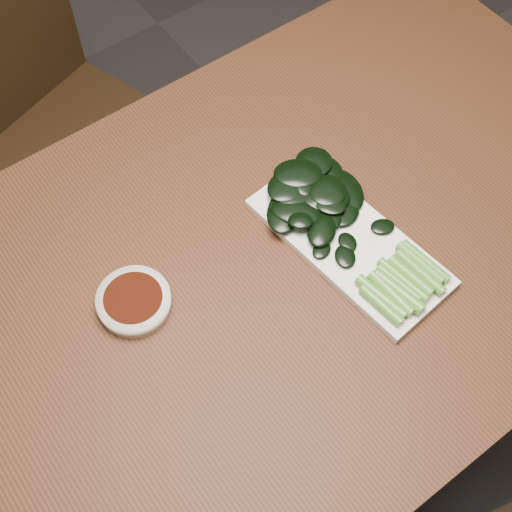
# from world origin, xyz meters

# --- Properties ---
(ground) EXTENTS (6.00, 6.00, 0.00)m
(ground) POSITION_xyz_m (0.00, 0.00, 0.00)
(ground) COLOR #2E2B2C
(ground) RESTS_ON ground
(table) EXTENTS (1.40, 0.80, 0.75)m
(table) POSITION_xyz_m (0.00, 0.00, 0.68)
(table) COLOR #452413
(table) RESTS_ON ground
(chair_far) EXTENTS (0.56, 0.56, 0.89)m
(chair_far) POSITION_xyz_m (-0.07, 0.68, 0.49)
(chair_far) COLOR black
(chair_far) RESTS_ON ground
(sauce_bowl) EXTENTS (0.11, 0.11, 0.03)m
(sauce_bowl) POSITION_xyz_m (-0.19, 0.06, 0.76)
(sauce_bowl) COLOR white
(sauce_bowl) RESTS_ON table
(serving_plate) EXTENTS (0.17, 0.34, 0.01)m
(serving_plate) POSITION_xyz_m (0.13, -0.05, 0.76)
(serving_plate) COLOR white
(serving_plate) RESTS_ON table
(gai_lan) EXTENTS (0.19, 0.34, 0.03)m
(gai_lan) POSITION_xyz_m (0.14, -0.01, 0.78)
(gai_lan) COLOR #569533
(gai_lan) RESTS_ON serving_plate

